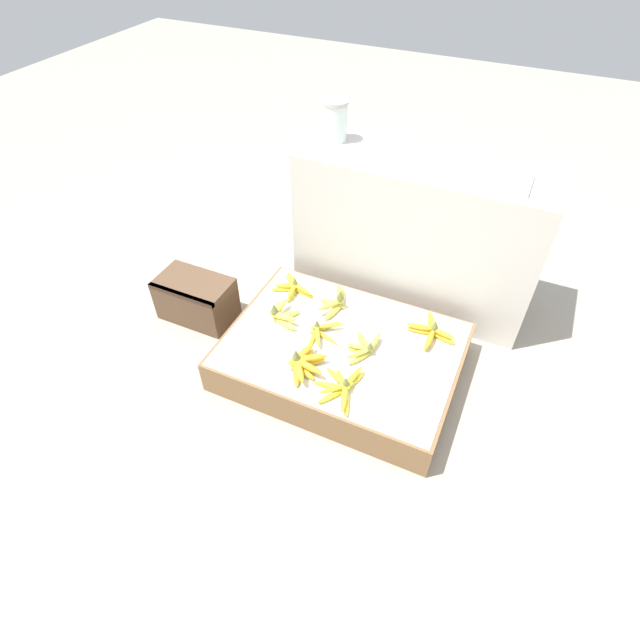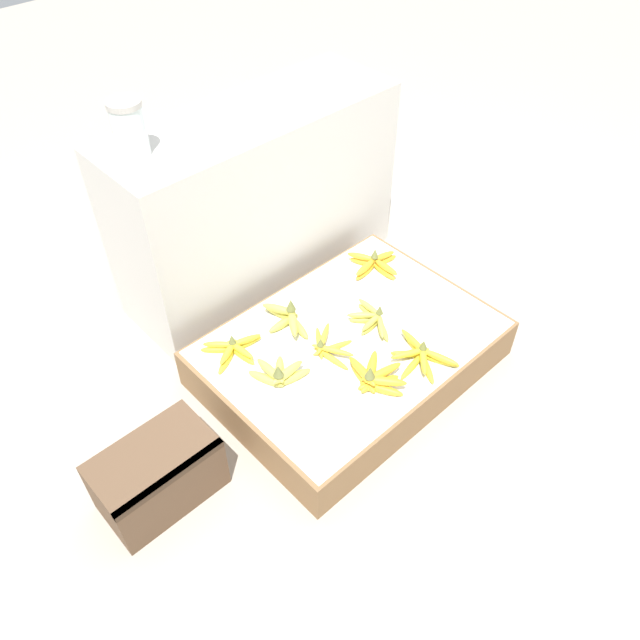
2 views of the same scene
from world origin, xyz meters
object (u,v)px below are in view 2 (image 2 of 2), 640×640
banana_bunch_middle_left (279,374)px  foam_tray_white (326,87)px  banana_bunch_middle_midleft (327,347)px  banana_bunch_back_left (233,349)px  banana_bunch_middle_midright (372,319)px  banana_bunch_front_midleft (374,377)px  banana_bunch_back_right (374,264)px  banana_bunch_back_midleft (287,318)px  banana_bunch_front_midright (421,355)px  wooden_crate (158,475)px  glass_jar (129,128)px

banana_bunch_middle_left → foam_tray_white: bearing=37.3°
banana_bunch_middle_midleft → foam_tray_white: (0.58, 0.62, 0.60)m
banana_bunch_middle_midleft → banana_bunch_back_left: banana_bunch_back_left is taller
foam_tray_white → banana_bunch_middle_midright: bearing=-119.2°
banana_bunch_front_midleft → banana_bunch_back_right: 0.62m
banana_bunch_back_midleft → foam_tray_white: bearing=34.9°
banana_bunch_back_left → banana_bunch_middle_left: bearing=-78.7°
banana_bunch_front_midright → banana_bunch_back_midleft: 0.53m
banana_bunch_front_midleft → banana_bunch_back_left: (-0.28, 0.45, -0.01)m
banana_bunch_middle_left → banana_bunch_back_right: 0.71m
banana_bunch_front_midleft → banana_bunch_middle_midright: banana_bunch_front_midleft is taller
banana_bunch_back_left → foam_tray_white: bearing=25.3°
banana_bunch_back_right → foam_tray_white: size_ratio=1.04×
wooden_crate → banana_bunch_middle_left: size_ratio=2.06×
banana_bunch_middle_left → banana_bunch_back_midleft: size_ratio=0.75×
banana_bunch_middle_left → banana_bunch_back_right: size_ratio=0.76×
banana_bunch_middle_midleft → glass_jar: glass_jar is taller
banana_bunch_back_midleft → foam_tray_white: foam_tray_white is taller
banana_bunch_middle_midleft → glass_jar: (-0.24, 0.70, 0.69)m
banana_bunch_front_midright → banana_bunch_middle_midright: size_ratio=1.16×
banana_bunch_middle_midleft → glass_jar: 1.01m
banana_bunch_front_midright → banana_bunch_middle_left: size_ratio=1.40×
glass_jar → banana_bunch_back_right: bearing=-34.7°
banana_bunch_middle_midleft → banana_bunch_middle_midright: (0.22, -0.02, 0.00)m
banana_bunch_back_right → glass_jar: (-0.71, 0.49, 0.68)m
wooden_crate → foam_tray_white: 1.60m
wooden_crate → banana_bunch_back_left: banana_bunch_back_left is taller
banana_bunch_middle_midleft → banana_bunch_back_right: bearing=23.8°
glass_jar → banana_bunch_front_midleft: bearing=-74.3°
foam_tray_white → banana_bunch_back_left: bearing=-154.7°
banana_bunch_front_midleft → banana_bunch_middle_left: 0.33m
banana_bunch_back_left → banana_bunch_front_midleft: bearing=-58.3°
banana_bunch_middle_midleft → banana_bunch_middle_midright: bearing=-3.9°
banana_bunch_middle_midleft → banana_bunch_middle_midright: 0.22m
banana_bunch_front_midleft → banana_bunch_middle_midright: bearing=44.9°
wooden_crate → foam_tray_white: (1.31, 0.60, 0.68)m
banana_bunch_middle_left → banana_bunch_middle_midright: 0.44m
banana_bunch_back_left → banana_bunch_back_right: (0.73, -0.02, 0.00)m
banana_bunch_back_left → banana_bunch_back_midleft: banana_bunch_back_midleft is taller
banana_bunch_middle_left → banana_bunch_back_midleft: (0.20, 0.19, 0.00)m
banana_bunch_front_midleft → foam_tray_white: foam_tray_white is taller
banana_bunch_front_midright → banana_bunch_middle_midleft: bearing=129.3°
banana_bunch_middle_midright → foam_tray_white: size_ratio=0.97×
banana_bunch_front_midright → banana_bunch_middle_left: (-0.44, 0.28, 0.01)m
wooden_crate → banana_bunch_back_right: bearing=8.9°
banana_bunch_back_left → glass_jar: (0.02, 0.47, 0.68)m
banana_bunch_back_right → foam_tray_white: foam_tray_white is taller
banana_bunch_front_midright → banana_bunch_middle_midleft: size_ratio=1.10×
banana_bunch_middle_midleft → foam_tray_white: foam_tray_white is taller
banana_bunch_middle_midright → banana_bunch_back_right: banana_bunch_back_right is taller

